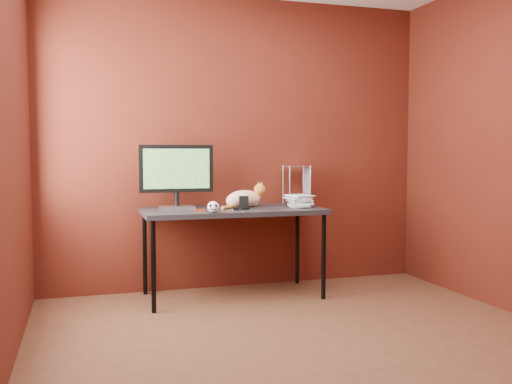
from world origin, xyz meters
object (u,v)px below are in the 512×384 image
object	(u,v)px
monitor	(176,173)
skull_mug	(213,207)
book_stack	(289,138)
speaker	(244,203)
cat	(244,198)
desk	(233,214)

from	to	relation	value
monitor	skull_mug	size ratio (longest dim) A/B	6.53
skull_mug	book_stack	xyz separation A→B (m)	(0.73, 0.26, 0.54)
skull_mug	speaker	distance (m)	0.36
cat	speaker	size ratio (longest dim) A/B	3.97
monitor	cat	xyz separation A→B (m)	(0.57, -0.05, -0.22)
desk	book_stack	xyz separation A→B (m)	(0.49, -0.03, 0.64)
book_stack	desk	bearing A→B (deg)	176.28
desk	monitor	distance (m)	0.58
monitor	book_stack	distance (m)	1.00
desk	skull_mug	distance (m)	0.38
monitor	cat	distance (m)	0.62
cat	skull_mug	world-z (taller)	cat
cat	speaker	distance (m)	0.18
book_stack	cat	bearing A→B (deg)	164.69
desk	skull_mug	world-z (taller)	skull_mug
monitor	skull_mug	world-z (taller)	monitor
cat	speaker	xyz separation A→B (m)	(-0.05, -0.17, -0.02)
desk	book_stack	distance (m)	0.81
cat	book_stack	size ratio (longest dim) A/B	0.37
desk	speaker	world-z (taller)	speaker
speaker	skull_mug	bearing A→B (deg)	-134.15
skull_mug	speaker	size ratio (longest dim) A/B	0.86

